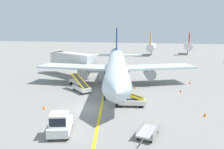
{
  "coord_description": "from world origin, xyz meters",
  "views": [
    {
      "loc": [
        9.88,
        -23.89,
        9.45
      ],
      "look_at": [
        0.37,
        9.64,
        2.5
      ],
      "focal_mm": 35.19,
      "sensor_mm": 36.0,
      "label": 1
    }
  ],
  "objects_px": {
    "belt_loader_aft_hold": "(81,87)",
    "safety_cone_wingtip_left": "(190,82)",
    "safety_cone_nose_right": "(135,87)",
    "belt_loader_forward_hold": "(129,100)",
    "pushback_tug": "(60,124)",
    "ground_crew_marshaller": "(104,94)",
    "safety_cone_wingtip_right": "(205,114)",
    "airliner": "(117,66)",
    "safety_cone_tail_area": "(181,91)",
    "jet_bridge": "(69,59)",
    "baggage_cart_loaded": "(148,132)",
    "baggage_tug_near_wing": "(78,80)",
    "safety_cone_nose_left": "(44,107)"
  },
  "relations": [
    {
      "from": "belt_loader_aft_hold",
      "to": "safety_cone_wingtip_left",
      "type": "distance_m",
      "value": 19.91
    },
    {
      "from": "safety_cone_nose_right",
      "to": "safety_cone_wingtip_left",
      "type": "xyz_separation_m",
      "value": [
        9.08,
        6.17,
        0.0
      ]
    },
    {
      "from": "belt_loader_forward_hold",
      "to": "safety_cone_nose_right",
      "type": "relative_size",
      "value": 11.72
    },
    {
      "from": "pushback_tug",
      "to": "ground_crew_marshaller",
      "type": "xyz_separation_m",
      "value": [
        0.84,
        10.77,
        -0.08
      ]
    },
    {
      "from": "safety_cone_wingtip_left",
      "to": "safety_cone_wingtip_right",
      "type": "bearing_deg",
      "value": -87.84
    },
    {
      "from": "belt_loader_aft_hold",
      "to": "safety_cone_wingtip_left",
      "type": "xyz_separation_m",
      "value": [
        16.99,
        10.36,
        -0.56
      ]
    },
    {
      "from": "ground_crew_marshaller",
      "to": "safety_cone_wingtip_left",
      "type": "bearing_deg",
      "value": 48.46
    },
    {
      "from": "safety_cone_wingtip_right",
      "to": "airliner",
      "type": "bearing_deg",
      "value": 138.59
    },
    {
      "from": "belt_loader_aft_hold",
      "to": "safety_cone_tail_area",
      "type": "distance_m",
      "value": 15.7
    },
    {
      "from": "airliner",
      "to": "jet_bridge",
      "type": "distance_m",
      "value": 13.22
    },
    {
      "from": "pushback_tug",
      "to": "belt_loader_aft_hold",
      "type": "bearing_deg",
      "value": 106.19
    },
    {
      "from": "safety_cone_nose_right",
      "to": "baggage_cart_loaded",
      "type": "bearing_deg",
      "value": -76.08
    },
    {
      "from": "baggage_cart_loaded",
      "to": "safety_cone_nose_right",
      "type": "xyz_separation_m",
      "value": [
        -4.08,
        16.45,
        -0.25
      ]
    },
    {
      "from": "pushback_tug",
      "to": "safety_cone_tail_area",
      "type": "distance_m",
      "value": 21.14
    },
    {
      "from": "baggage_tug_near_wing",
      "to": "belt_loader_forward_hold",
      "type": "relative_size",
      "value": 0.47
    },
    {
      "from": "jet_bridge",
      "to": "safety_cone_nose_left",
      "type": "xyz_separation_m",
      "value": [
        6.63,
        -20.24,
        -3.32
      ]
    },
    {
      "from": "belt_loader_forward_hold",
      "to": "baggage_tug_near_wing",
      "type": "bearing_deg",
      "value": 142.04
    },
    {
      "from": "baggage_tug_near_wing",
      "to": "safety_cone_tail_area",
      "type": "distance_m",
      "value": 17.64
    },
    {
      "from": "baggage_cart_loaded",
      "to": "airliner",
      "type": "bearing_deg",
      "value": 112.94
    },
    {
      "from": "safety_cone_tail_area",
      "to": "baggage_tug_near_wing",
      "type": "bearing_deg",
      "value": 179.59
    },
    {
      "from": "airliner",
      "to": "baggage_tug_near_wing",
      "type": "xyz_separation_m",
      "value": [
        -6.66,
        -2.02,
        -2.49
      ]
    },
    {
      "from": "safety_cone_tail_area",
      "to": "safety_cone_wingtip_left",
      "type": "bearing_deg",
      "value": 74.31
    },
    {
      "from": "airliner",
      "to": "belt_loader_forward_hold",
      "type": "height_order",
      "value": "airliner"
    },
    {
      "from": "belt_loader_forward_hold",
      "to": "safety_cone_tail_area",
      "type": "bearing_deg",
      "value": 52.85
    },
    {
      "from": "belt_loader_aft_hold",
      "to": "safety_cone_wingtip_left",
      "type": "bearing_deg",
      "value": 31.37
    },
    {
      "from": "belt_loader_aft_hold",
      "to": "safety_cone_tail_area",
      "type": "height_order",
      "value": "belt_loader_aft_hold"
    },
    {
      "from": "belt_loader_forward_hold",
      "to": "safety_cone_nose_left",
      "type": "distance_m",
      "value": 10.65
    },
    {
      "from": "safety_cone_nose_left",
      "to": "safety_cone_wingtip_left",
      "type": "xyz_separation_m",
      "value": [
        18.15,
        18.98,
        0.0
      ]
    },
    {
      "from": "jet_bridge",
      "to": "belt_loader_forward_hold",
      "type": "relative_size",
      "value": 2.45
    },
    {
      "from": "safety_cone_nose_right",
      "to": "safety_cone_wingtip_right",
      "type": "relative_size",
      "value": 1.0
    },
    {
      "from": "belt_loader_forward_hold",
      "to": "safety_cone_nose_right",
      "type": "bearing_deg",
      "value": 95.13
    },
    {
      "from": "baggage_tug_near_wing",
      "to": "safety_cone_wingtip_right",
      "type": "bearing_deg",
      "value": -26.01
    },
    {
      "from": "pushback_tug",
      "to": "ground_crew_marshaller",
      "type": "relative_size",
      "value": 2.37
    },
    {
      "from": "safety_cone_wingtip_left",
      "to": "belt_loader_aft_hold",
      "type": "bearing_deg",
      "value": -148.63
    },
    {
      "from": "pushback_tug",
      "to": "belt_loader_forward_hold",
      "type": "relative_size",
      "value": 0.78
    },
    {
      "from": "baggage_tug_near_wing",
      "to": "safety_cone_nose_left",
      "type": "relative_size",
      "value": 5.46
    },
    {
      "from": "baggage_tug_near_wing",
      "to": "baggage_cart_loaded",
      "type": "relative_size",
      "value": 0.63
    },
    {
      "from": "pushback_tug",
      "to": "baggage_tug_near_wing",
      "type": "bearing_deg",
      "value": 109.8
    },
    {
      "from": "baggage_tug_near_wing",
      "to": "safety_cone_nose_right",
      "type": "bearing_deg",
      "value": 0.7
    },
    {
      "from": "baggage_cart_loaded",
      "to": "safety_cone_wingtip_right",
      "type": "bearing_deg",
      "value": 49.4
    },
    {
      "from": "safety_cone_nose_left",
      "to": "safety_cone_wingtip_right",
      "type": "bearing_deg",
      "value": 8.83
    },
    {
      "from": "pushback_tug",
      "to": "safety_cone_nose_right",
      "type": "distance_m",
      "value": 18.64
    },
    {
      "from": "safety_cone_wingtip_right",
      "to": "safety_cone_tail_area",
      "type": "relative_size",
      "value": 1.0
    },
    {
      "from": "baggage_tug_near_wing",
      "to": "belt_loader_forward_hold",
      "type": "xyz_separation_m",
      "value": [
        11.14,
        -8.69,
        -0.15
      ]
    },
    {
      "from": "safety_cone_wingtip_left",
      "to": "baggage_cart_loaded",
      "type": "bearing_deg",
      "value": -102.48
    },
    {
      "from": "belt_loader_aft_hold",
      "to": "ground_crew_marshaller",
      "type": "relative_size",
      "value": 2.71
    },
    {
      "from": "pushback_tug",
      "to": "baggage_tug_near_wing",
      "type": "distance_m",
      "value": 19.23
    },
    {
      "from": "belt_loader_forward_hold",
      "to": "safety_cone_wingtip_left",
      "type": "bearing_deg",
      "value": 61.04
    },
    {
      "from": "baggage_cart_loaded",
      "to": "safety_cone_wingtip_right",
      "type": "height_order",
      "value": "baggage_cart_loaded"
    },
    {
      "from": "airliner",
      "to": "belt_loader_forward_hold",
      "type": "relative_size",
      "value": 6.76
    }
  ]
}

